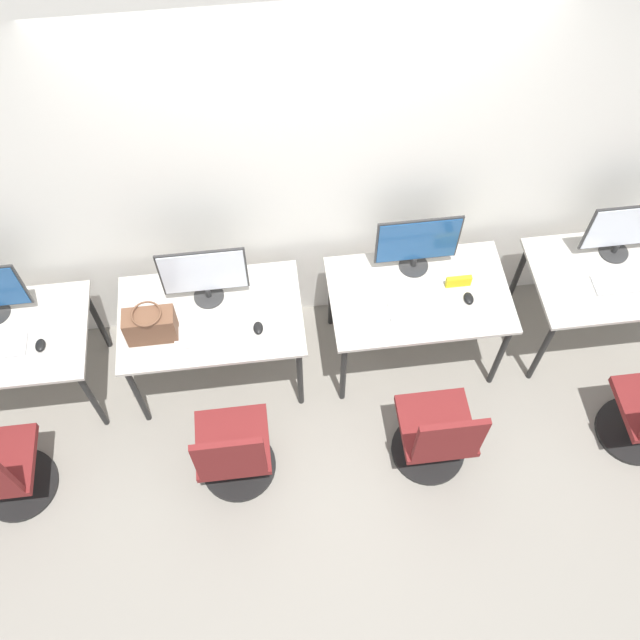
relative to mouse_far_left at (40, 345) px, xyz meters
The scene contains 18 objects.
ground_plane 1.84m from the mouse_far_left, ahead, with size 20.00×20.00×0.00m, color gray.
wall_back 1.89m from the mouse_far_left, 19.27° to the left, with size 12.00×0.05×2.80m.
mouse_far_left is the anchor object (origin of this frame).
desk_left 1.02m from the mouse_far_left, ahead, with size 1.13×0.71×0.72m.
monitor_left 1.06m from the mouse_far_left, 13.47° to the left, with size 0.52×0.19×0.45m.
keyboard_left 1.01m from the mouse_far_left, ahead, with size 0.43×0.15×0.02m.
mouse_left 1.30m from the mouse_far_left, ahead, with size 0.06×0.09×0.03m.
office_chair_left 1.33m from the mouse_far_left, 31.83° to the right, with size 0.48×0.48×0.87m.
desk_right 2.33m from the mouse_far_left, ahead, with size 1.13×0.71×0.72m.
monitor_right 2.36m from the mouse_far_left, ahead, with size 0.52×0.19×0.45m.
keyboard_right 2.33m from the mouse_far_left, ahead, with size 0.43×0.15×0.02m.
mouse_right 2.62m from the mouse_far_left, ahead, with size 0.06×0.09×0.03m.
office_chair_right 2.45m from the mouse_far_left, 17.04° to the right, with size 0.48×0.48×0.87m.
desk_far_right 3.65m from the mouse_far_left, ahead, with size 1.13×0.71×0.72m.
monitor_far_right 3.66m from the mouse_far_left, ahead, with size 0.52×0.19×0.45m.
keyboard_far_right 3.64m from the mouse_far_left, ahead, with size 0.43×0.15×0.02m.
handbag 0.68m from the mouse_far_left, ahead, with size 0.30×0.18×0.25m.
placard_right 2.58m from the mouse_far_left, ahead, with size 0.16×0.03×0.08m.
Camera 1 is at (-0.27, -2.07, 4.42)m, focal length 40.00 mm.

